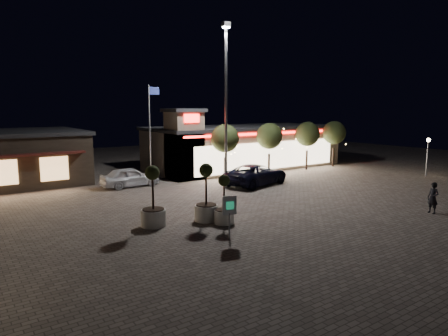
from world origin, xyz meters
TOP-DOWN VIEW (x-y plane):
  - ground at (0.00, 0.00)m, footprint 90.00×90.00m
  - retail_building at (9.51, 15.82)m, footprint 20.40×8.40m
  - floodlight_pole at (2.00, 8.00)m, footprint 0.60×0.40m
  - flagpole at (-1.90, 13.00)m, footprint 0.95×0.10m
  - lamp_post_east at (20.00, 2.00)m, footprint 0.36×0.36m
  - string_tree_a at (4.00, 11.00)m, footprint 2.42×2.42m
  - string_tree_b at (9.00, 11.00)m, footprint 2.42×2.42m
  - string_tree_c at (14.00, 11.00)m, footprint 2.42×2.42m
  - string_tree_d at (18.00, 11.00)m, footprint 2.42×2.42m
  - pickup_truck at (4.75, 7.70)m, footprint 6.54×4.17m
  - white_sedan at (-3.92, 12.67)m, footprint 4.60×1.88m
  - pedestrian at (7.66, -5.10)m, footprint 0.55×0.74m
  - planter_left at (-6.92, 1.90)m, footprint 1.31×1.31m
  - planter_mid at (-3.60, 0.19)m, footprint 1.08×1.08m
  - planter_right at (-4.09, 1.20)m, footprint 1.30×1.30m
  - valet_sign at (-4.90, -2.13)m, footprint 0.68×0.28m

SIDE VIEW (x-z plane):
  - ground at x=0.00m, z-range 0.00..0.00m
  - white_sedan at x=-3.92m, z-range 0.00..1.56m
  - planter_mid at x=-3.60m, z-range -0.51..2.15m
  - pickup_truck at x=4.75m, z-range 0.00..1.68m
  - pedestrian at x=7.66m, z-range 0.00..1.85m
  - planter_right at x=-4.09m, z-range -0.61..2.58m
  - planter_left at x=-6.92m, z-range -0.62..2.61m
  - valet_sign at x=-4.90m, z-range 0.42..2.52m
  - retail_building at x=9.51m, z-range -0.84..5.26m
  - lamp_post_east at x=20.00m, z-range 0.72..4.20m
  - string_tree_a at x=4.00m, z-range 1.17..5.95m
  - string_tree_b at x=9.00m, z-range 1.17..5.95m
  - string_tree_c at x=14.00m, z-range 1.17..5.95m
  - string_tree_d at x=18.00m, z-range 1.17..5.95m
  - flagpole at x=-1.90m, z-range 0.74..8.74m
  - floodlight_pole at x=2.00m, z-range 0.83..13.21m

